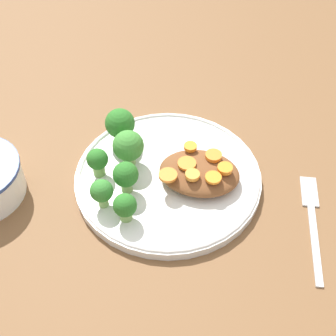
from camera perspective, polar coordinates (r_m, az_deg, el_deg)
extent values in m
plane|color=brown|center=(0.72, 0.00, -1.57)|extent=(4.00, 4.00, 0.00)
cylinder|color=silver|center=(0.71, 0.00, -1.19)|extent=(0.28, 0.28, 0.01)
torus|color=silver|center=(0.71, 0.00, -0.82)|extent=(0.28, 0.28, 0.01)
ellipsoid|color=brown|center=(0.69, 3.88, -0.38)|extent=(0.12, 0.09, 0.03)
cylinder|color=#7FA85B|center=(0.71, -4.74, 1.29)|extent=(0.02, 0.02, 0.02)
sphere|color=#3D8433|center=(0.70, -4.87, 2.72)|extent=(0.05, 0.05, 0.05)
cylinder|color=#759E51|center=(0.68, -5.06, -2.04)|extent=(0.02, 0.02, 0.02)
sphere|color=#286B23|center=(0.66, -5.19, -0.79)|extent=(0.04, 0.04, 0.04)
cylinder|color=#759E51|center=(0.75, -5.73, 4.02)|extent=(0.02, 0.02, 0.02)
sphere|color=#286B23|center=(0.73, -5.88, 5.44)|extent=(0.05, 0.05, 0.05)
cylinder|color=#759E51|center=(0.65, -5.16, -5.57)|extent=(0.02, 0.02, 0.02)
sphere|color=#286B23|center=(0.63, -5.27, -4.54)|extent=(0.03, 0.03, 0.03)
cylinder|color=#7FA85B|center=(0.67, -7.93, -3.85)|extent=(0.01, 0.01, 0.02)
sphere|color=#337A2D|center=(0.65, -8.11, -2.77)|extent=(0.03, 0.03, 0.03)
cylinder|color=#759E51|center=(0.71, -8.43, -0.05)|extent=(0.02, 0.02, 0.02)
sphere|color=#286B23|center=(0.69, -8.62, 1.07)|extent=(0.03, 0.03, 0.03)
cylinder|color=orange|center=(0.69, 5.58, 1.52)|extent=(0.02, 0.02, 0.01)
cylinder|color=orange|center=(0.68, 6.99, 0.13)|extent=(0.02, 0.02, 0.01)
cylinder|color=orange|center=(0.68, 2.37, 0.79)|extent=(0.03, 0.03, 0.00)
cylinder|color=orange|center=(0.70, 2.75, 2.61)|extent=(0.02, 0.02, 0.01)
cylinder|color=orange|center=(0.66, 3.01, -0.86)|extent=(0.02, 0.02, 0.01)
cylinder|color=orange|center=(0.66, 5.55, -1.17)|extent=(0.02, 0.02, 0.00)
cylinder|color=orange|center=(0.66, 0.00, -0.88)|extent=(0.03, 0.03, 0.00)
cube|color=beige|center=(0.67, 17.51, -8.76)|extent=(0.02, 0.13, 0.01)
cube|color=beige|center=(0.73, 16.86, -2.70)|extent=(0.03, 0.06, 0.01)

